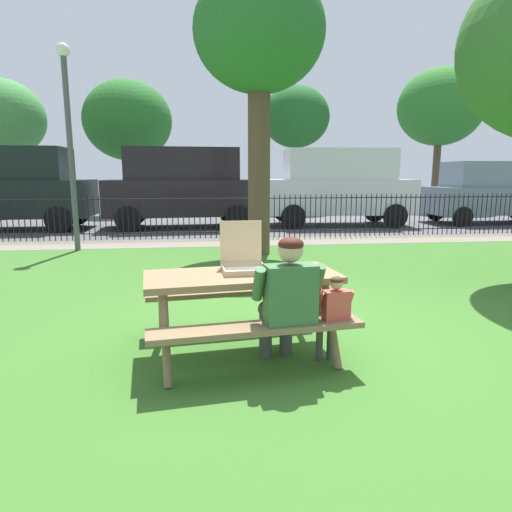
{
  "coord_description": "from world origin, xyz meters",
  "views": [
    {
      "loc": [
        -0.95,
        -4.51,
        1.7
      ],
      "look_at": [
        -0.36,
        0.52,
        0.75
      ],
      "focal_mm": 31.12,
      "sensor_mm": 36.0,
      "label": 1
    }
  ],
  "objects_px": {
    "tree_midground_right": "(259,38)",
    "far_tree_midleft": "(128,121)",
    "far_tree_midright": "(441,107)",
    "parked_car_center": "(183,186)",
    "adult_at_table": "(287,297)",
    "child_at_table": "(333,312)",
    "parked_car_far_right": "(495,191)",
    "pizza_box_open": "(243,259)",
    "parked_car_left": "(10,186)",
    "picnic_table_foreground": "(242,291)",
    "far_tree_center": "(296,119)",
    "parked_car_right": "(338,185)",
    "lamp_post_walkway": "(69,129)",
    "pizza_slice_on_table": "(298,270)",
    "far_tree_left": "(1,119)"
  },
  "relations": [
    {
      "from": "parked_car_right",
      "to": "far_tree_midleft",
      "type": "height_order",
      "value": "far_tree_midleft"
    },
    {
      "from": "pizza_slice_on_table",
      "to": "parked_car_center",
      "type": "relative_size",
      "value": 0.06
    },
    {
      "from": "parked_car_center",
      "to": "tree_midground_right",
      "type": "bearing_deg",
      "value": -69.73
    },
    {
      "from": "child_at_table",
      "to": "parked_car_far_right",
      "type": "relative_size",
      "value": 0.18
    },
    {
      "from": "pizza_slice_on_table",
      "to": "parked_car_right",
      "type": "relative_size",
      "value": 0.06
    },
    {
      "from": "parked_car_right",
      "to": "far_tree_midleft",
      "type": "distance_m",
      "value": 9.84
    },
    {
      "from": "adult_at_table",
      "to": "parked_car_center",
      "type": "relative_size",
      "value": 0.25
    },
    {
      "from": "parked_car_right",
      "to": "far_tree_midright",
      "type": "bearing_deg",
      "value": 41.93
    },
    {
      "from": "parked_car_center",
      "to": "far_tree_midleft",
      "type": "xyz_separation_m",
      "value": [
        -2.48,
        5.84,
        2.57
      ]
    },
    {
      "from": "far_tree_left",
      "to": "far_tree_center",
      "type": "relative_size",
      "value": 1.0
    },
    {
      "from": "lamp_post_walkway",
      "to": "parked_car_right",
      "type": "bearing_deg",
      "value": 29.38
    },
    {
      "from": "far_tree_center",
      "to": "parked_car_right",
      "type": "bearing_deg",
      "value": -87.69
    },
    {
      "from": "parked_car_left",
      "to": "parked_car_far_right",
      "type": "bearing_deg",
      "value": -0.0
    },
    {
      "from": "parked_car_right",
      "to": "far_tree_center",
      "type": "xyz_separation_m",
      "value": [
        -0.24,
        5.84,
        2.77
      ]
    },
    {
      "from": "picnic_table_foreground",
      "to": "parked_car_far_right",
      "type": "bearing_deg",
      "value": 46.83
    },
    {
      "from": "pizza_slice_on_table",
      "to": "parked_car_far_right",
      "type": "height_order",
      "value": "parked_car_far_right"
    },
    {
      "from": "parked_car_left",
      "to": "far_tree_midright",
      "type": "height_order",
      "value": "far_tree_midright"
    },
    {
      "from": "parked_car_far_right",
      "to": "far_tree_midleft",
      "type": "height_order",
      "value": "far_tree_midleft"
    },
    {
      "from": "pizza_box_open",
      "to": "child_at_table",
      "type": "distance_m",
      "value": 1.01
    },
    {
      "from": "tree_midground_right",
      "to": "far_tree_midleft",
      "type": "height_order",
      "value": "tree_midground_right"
    },
    {
      "from": "tree_midground_right",
      "to": "far_tree_left",
      "type": "height_order",
      "value": "tree_midground_right"
    },
    {
      "from": "adult_at_table",
      "to": "child_at_table",
      "type": "xyz_separation_m",
      "value": [
        0.41,
        0.02,
        -0.15
      ]
    },
    {
      "from": "parked_car_center",
      "to": "far_tree_center",
      "type": "xyz_separation_m",
      "value": [
        4.77,
        5.84,
        2.77
      ]
    },
    {
      "from": "adult_at_table",
      "to": "parked_car_center",
      "type": "distance_m",
      "value": 10.72
    },
    {
      "from": "picnic_table_foreground",
      "to": "far_tree_left",
      "type": "bearing_deg",
      "value": 118.14
    },
    {
      "from": "pizza_slice_on_table",
      "to": "far_tree_midleft",
      "type": "height_order",
      "value": "far_tree_midleft"
    },
    {
      "from": "far_tree_midright",
      "to": "parked_car_center",
      "type": "bearing_deg",
      "value": -153.1
    },
    {
      "from": "far_tree_midleft",
      "to": "lamp_post_walkway",
      "type": "bearing_deg",
      "value": -88.21
    },
    {
      "from": "adult_at_table",
      "to": "far_tree_left",
      "type": "relative_size",
      "value": 0.22
    },
    {
      "from": "parked_car_far_right",
      "to": "far_tree_center",
      "type": "bearing_deg",
      "value": 134.52
    },
    {
      "from": "pizza_box_open",
      "to": "parked_car_left",
      "type": "bearing_deg",
      "value": 121.48
    },
    {
      "from": "child_at_table",
      "to": "parked_car_center",
      "type": "bearing_deg",
      "value": 99.34
    },
    {
      "from": "far_tree_left",
      "to": "far_tree_midleft",
      "type": "height_order",
      "value": "far_tree_midleft"
    },
    {
      "from": "picnic_table_foreground",
      "to": "far_tree_left",
      "type": "height_order",
      "value": "far_tree_left"
    },
    {
      "from": "far_tree_left",
      "to": "far_tree_midleft",
      "type": "relative_size",
      "value": 0.99
    },
    {
      "from": "adult_at_table",
      "to": "child_at_table",
      "type": "distance_m",
      "value": 0.44
    },
    {
      "from": "picnic_table_foreground",
      "to": "far_tree_center",
      "type": "xyz_separation_m",
      "value": [
        3.79,
        16.0,
        3.47
      ]
    },
    {
      "from": "picnic_table_foreground",
      "to": "pizza_slice_on_table",
      "type": "relative_size",
      "value": 6.94
    },
    {
      "from": "lamp_post_walkway",
      "to": "parked_car_right",
      "type": "relative_size",
      "value": 0.91
    },
    {
      "from": "pizza_slice_on_table",
      "to": "parked_car_right",
      "type": "height_order",
      "value": "parked_car_right"
    },
    {
      "from": "picnic_table_foreground",
      "to": "child_at_table",
      "type": "distance_m",
      "value": 0.88
    },
    {
      "from": "tree_midground_right",
      "to": "far_tree_midleft",
      "type": "bearing_deg",
      "value": 111.79
    },
    {
      "from": "picnic_table_foreground",
      "to": "child_at_table",
      "type": "bearing_deg",
      "value": -30.23
    },
    {
      "from": "pizza_slice_on_table",
      "to": "child_at_table",
      "type": "height_order",
      "value": "child_at_table"
    },
    {
      "from": "child_at_table",
      "to": "adult_at_table",
      "type": "bearing_deg",
      "value": -176.96
    },
    {
      "from": "tree_midground_right",
      "to": "far_tree_midright",
      "type": "xyz_separation_m",
      "value": [
        9.71,
        10.72,
        0.33
      ]
    },
    {
      "from": "adult_at_table",
      "to": "parked_car_left",
      "type": "relative_size",
      "value": 0.25
    },
    {
      "from": "picnic_table_foreground",
      "to": "far_tree_midright",
      "type": "bearing_deg",
      "value": 56.66
    },
    {
      "from": "picnic_table_foreground",
      "to": "parked_car_right",
      "type": "distance_m",
      "value": 10.95
    },
    {
      "from": "parked_car_center",
      "to": "far_tree_center",
      "type": "relative_size",
      "value": 0.88
    }
  ]
}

